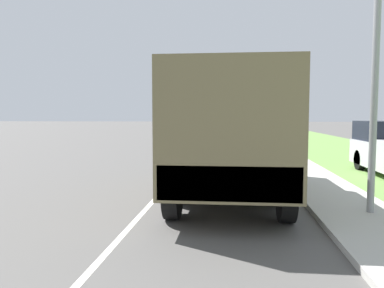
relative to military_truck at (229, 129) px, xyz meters
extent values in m
plane|color=#565451|center=(-1.85, 30.18, -1.75)|extent=(180.00, 180.00, 0.00)
cube|color=silver|center=(-1.85, 30.18, -1.75)|extent=(0.12, 120.00, 0.00)
cube|color=beige|center=(2.65, 30.18, -1.69)|extent=(1.80, 120.00, 0.12)
cube|color=#6B9347|center=(7.05, 30.18, -1.74)|extent=(7.00, 120.00, 0.02)
cube|color=#606647|center=(0.00, 2.60, -0.05)|extent=(2.55, 1.94, 2.18)
cube|color=brown|center=(0.00, -0.86, 0.11)|extent=(2.55, 4.98, 2.50)
cube|color=#606647|center=(0.00, -3.30, -0.79)|extent=(2.43, 0.10, 0.60)
cube|color=red|center=(-0.96, -3.32, -0.59)|extent=(0.12, 0.06, 0.12)
cube|color=red|center=(0.96, -3.32, -0.59)|extent=(0.12, 0.06, 0.12)
cylinder|color=black|center=(-1.13, 2.50, -1.17)|extent=(0.30, 1.17, 1.17)
cylinder|color=black|center=(1.13, 2.50, -1.17)|extent=(0.30, 1.17, 1.17)
cylinder|color=black|center=(-1.13, -2.11, -1.17)|extent=(0.30, 1.17, 1.17)
cylinder|color=black|center=(1.13, -2.11, -1.17)|extent=(0.30, 1.17, 1.17)
cylinder|color=black|center=(-1.13, -0.61, -1.17)|extent=(0.30, 1.17, 1.17)
cylinder|color=black|center=(1.13, -0.61, -1.17)|extent=(0.30, 1.17, 1.17)
cube|color=#336B3D|center=(0.31, 10.85, -1.21)|extent=(1.73, 4.50, 0.74)
cube|color=black|center=(0.31, 10.94, -0.46)|extent=(1.52, 2.02, 0.75)
cylinder|color=black|center=(-0.46, 12.29, -1.43)|extent=(0.20, 0.64, 0.64)
cylinder|color=black|center=(1.07, 12.29, -1.43)|extent=(0.20, 0.64, 0.64)
cylinder|color=black|center=(-0.46, 9.41, -1.43)|extent=(0.20, 0.64, 0.64)
cylinder|color=black|center=(1.07, 9.41, -1.43)|extent=(0.20, 0.64, 0.64)
cube|color=navy|center=(0.28, 23.38, -1.23)|extent=(1.94, 4.25, 0.69)
cube|color=black|center=(0.28, 23.46, -0.53)|extent=(1.71, 1.91, 0.71)
cylinder|color=black|center=(-0.59, 24.74, -1.43)|extent=(0.20, 0.64, 0.64)
cylinder|color=black|center=(1.15, 24.74, -1.43)|extent=(0.20, 0.64, 0.64)
cylinder|color=black|center=(-0.59, 22.02, -1.43)|extent=(0.20, 0.64, 0.64)
cylinder|color=black|center=(1.15, 22.02, -1.43)|extent=(0.20, 0.64, 0.64)
cylinder|color=black|center=(4.98, 5.32, -1.35)|extent=(0.24, 0.76, 0.76)
cylinder|color=gray|center=(2.90, -1.62, 2.27)|extent=(0.14, 0.14, 7.81)
camera|label=1|loc=(0.03, -9.52, 0.35)|focal=35.00mm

